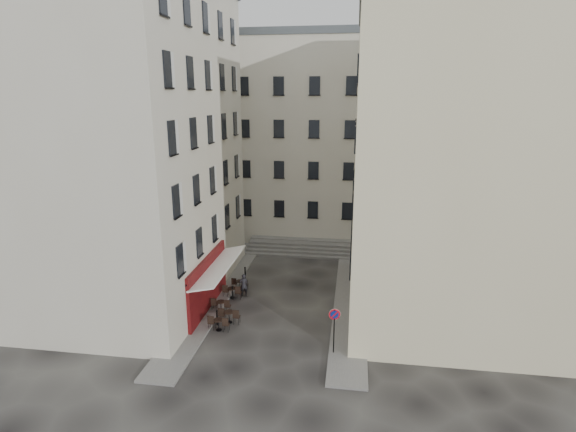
% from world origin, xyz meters
% --- Properties ---
extents(ground, '(90.00, 90.00, 0.00)m').
position_xyz_m(ground, '(0.00, 0.00, 0.00)').
color(ground, black).
rests_on(ground, ground).
extents(sidewalk_left, '(2.00, 22.00, 0.12)m').
position_xyz_m(sidewalk_left, '(-4.50, 4.00, 0.06)').
color(sidewalk_left, slate).
rests_on(sidewalk_left, ground).
extents(sidewalk_right, '(2.00, 18.00, 0.12)m').
position_xyz_m(sidewalk_right, '(4.50, 3.00, 0.06)').
color(sidewalk_right, slate).
rests_on(sidewalk_right, ground).
extents(building_left, '(12.20, 16.20, 20.60)m').
position_xyz_m(building_left, '(-10.50, 3.00, 10.31)').
color(building_left, beige).
rests_on(building_left, ground).
extents(building_right, '(12.20, 14.20, 18.60)m').
position_xyz_m(building_right, '(10.50, 3.50, 9.31)').
color(building_right, beige).
rests_on(building_right, ground).
extents(building_back, '(18.20, 10.20, 18.60)m').
position_xyz_m(building_back, '(-1.00, 19.00, 9.31)').
color(building_back, beige).
rests_on(building_back, ground).
extents(cafe_storefront, '(1.74, 7.30, 3.50)m').
position_xyz_m(cafe_storefront, '(-4.32, 1.00, 1.88)').
color(cafe_storefront, '#480A0D').
rests_on(cafe_storefront, ground).
extents(stone_steps, '(9.00, 3.15, 0.80)m').
position_xyz_m(stone_steps, '(0.00, 12.57, 0.40)').
color(stone_steps, '#5D5B58').
rests_on(stone_steps, ground).
extents(bollard_near, '(0.12, 0.12, 0.98)m').
position_xyz_m(bollard_near, '(-3.25, -1.00, 0.53)').
color(bollard_near, black).
rests_on(bollard_near, ground).
extents(bollard_mid, '(0.12, 0.12, 0.98)m').
position_xyz_m(bollard_mid, '(-3.25, 2.50, 0.53)').
color(bollard_mid, black).
rests_on(bollard_mid, ground).
extents(bollard_far, '(0.12, 0.12, 0.98)m').
position_xyz_m(bollard_far, '(-3.25, 6.00, 0.53)').
color(bollard_far, black).
rests_on(bollard_far, ground).
extents(no_parking_sign, '(0.59, 0.17, 2.62)m').
position_xyz_m(no_parking_sign, '(3.75, -3.12, 1.85)').
color(no_parking_sign, black).
rests_on(no_parking_sign, ground).
extents(bistro_table_a, '(1.27, 0.59, 0.89)m').
position_xyz_m(bistro_table_a, '(-2.96, -1.60, 0.46)').
color(bistro_table_a, black).
rests_on(bistro_table_a, ground).
extents(bistro_table_b, '(1.33, 0.62, 0.93)m').
position_xyz_m(bistro_table_b, '(-2.60, -0.63, 0.48)').
color(bistro_table_b, black).
rests_on(bistro_table_b, ground).
extents(bistro_table_c, '(1.25, 0.59, 0.88)m').
position_xyz_m(bistro_table_c, '(-3.51, 0.71, 0.45)').
color(bistro_table_c, black).
rests_on(bistro_table_c, ground).
extents(bistro_table_d, '(1.29, 0.60, 0.91)m').
position_xyz_m(bistro_table_d, '(-3.34, 2.72, 0.46)').
color(bistro_table_d, black).
rests_on(bistro_table_d, ground).
extents(bistro_table_e, '(1.17, 0.55, 0.82)m').
position_xyz_m(bistro_table_e, '(-3.17, 4.15, 0.42)').
color(bistro_table_e, black).
rests_on(bistro_table_e, ground).
extents(pedestrian, '(0.66, 0.55, 1.56)m').
position_xyz_m(pedestrian, '(-2.67, 3.25, 0.78)').
color(pedestrian, black).
rests_on(pedestrian, ground).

